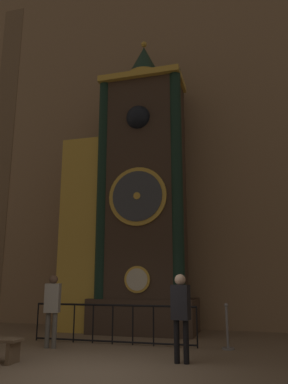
# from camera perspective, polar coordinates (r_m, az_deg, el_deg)

# --- Properties ---
(ground_plane) EXTENTS (28.00, 28.00, 0.00)m
(ground_plane) POSITION_cam_1_polar(r_m,az_deg,el_deg) (6.86, -9.12, -26.07)
(ground_plane) COLOR #75604C
(cathedral_back_wall) EXTENTS (24.00, 0.32, 14.55)m
(cathedral_back_wall) POSITION_cam_1_polar(r_m,az_deg,el_deg) (13.93, 2.57, 11.22)
(cathedral_back_wall) COLOR #997A5B
(cathedral_back_wall) RESTS_ON ground_plane
(clock_tower) EXTENTS (4.17, 1.83, 9.60)m
(clock_tower) POSITION_cam_1_polar(r_m,az_deg,el_deg) (11.88, -2.03, -1.28)
(clock_tower) COLOR #423328
(clock_tower) RESTS_ON ground_plane
(railing_fence) EXTENTS (4.19, 0.05, 0.93)m
(railing_fence) POSITION_cam_1_polar(r_m,az_deg,el_deg) (9.76, -4.81, -19.10)
(railing_fence) COLOR black
(railing_fence) RESTS_ON ground_plane
(visitor_near) EXTENTS (0.38, 0.29, 1.64)m
(visitor_near) POSITION_cam_1_polar(r_m,az_deg,el_deg) (9.40, -13.80, -16.19)
(visitor_near) COLOR #58554F
(visitor_near) RESTS_ON ground_plane
(visitor_far) EXTENTS (0.37, 0.27, 1.65)m
(visitor_far) POSITION_cam_1_polar(r_m,az_deg,el_deg) (7.62, 5.62, -17.27)
(visitor_far) COLOR black
(visitor_far) RESTS_ON ground_plane
(stanchion_post) EXTENTS (0.28, 0.28, 1.00)m
(stanchion_post) POSITION_cam_1_polar(r_m,az_deg,el_deg) (9.28, 12.61, -20.39)
(stanchion_post) COLOR gray
(stanchion_post) RESTS_ON ground_plane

